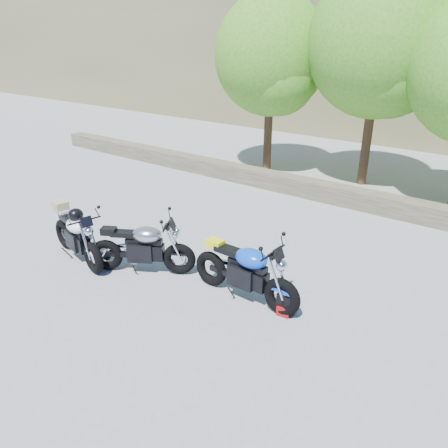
{
  "coord_description": "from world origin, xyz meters",
  "views": [
    {
      "loc": [
        5.19,
        -5.75,
        4.44
      ],
      "look_at": [
        0.2,
        1.0,
        0.75
      ],
      "focal_mm": 35.0,
      "sensor_mm": 36.0,
      "label": 1
    }
  ],
  "objects": [
    {
      "name": "tree_decid_left",
      "position": [
        -2.39,
        7.14,
        3.63
      ],
      "size": [
        3.67,
        3.67,
        5.62
      ],
      "color": "#382314",
      "rests_on": "ground"
    },
    {
      "name": "backpack",
      "position": [
        2.32,
        -0.08,
        0.19
      ],
      "size": [
        0.3,
        0.27,
        0.4
      ],
      "rotation": [
        0.0,
        0.0,
        0.06
      ],
      "color": "black",
      "rests_on": "ground"
    },
    {
      "name": "silver_bike",
      "position": [
        -0.69,
        -0.51,
        0.53
      ],
      "size": [
        1.95,
        1.22,
        1.08
      ],
      "rotation": [
        0.0,
        0.0,
        0.52
      ],
      "color": "black",
      "rests_on": "ground"
    },
    {
      "name": "blue_bike",
      "position": [
        1.5,
        -0.12,
        0.55
      ],
      "size": [
        2.26,
        0.72,
        1.13
      ],
      "rotation": [
        0.0,
        0.0,
        -0.03
      ],
      "color": "black",
      "rests_on": "ground"
    },
    {
      "name": "tree_decid_mid",
      "position": [
        0.91,
        7.54,
        4.04
      ],
      "size": [
        4.08,
        4.08,
        6.24
      ],
      "color": "#382314",
      "rests_on": "ground"
    },
    {
      "name": "stone_wall",
      "position": [
        0.0,
        5.5,
        0.25
      ],
      "size": [
        22.0,
        0.55,
        0.5
      ],
      "primitive_type": "cube",
      "color": "#484230",
      "rests_on": "ground"
    },
    {
      "name": "white_bike",
      "position": [
        -2.2,
        -0.95,
        0.59
      ],
      "size": [
        2.14,
        0.79,
        1.19
      ],
      "rotation": [
        0.0,
        0.0,
        -0.23
      ],
      "color": "black",
      "rests_on": "ground"
    },
    {
      "name": "ground",
      "position": [
        0.0,
        0.0,
        0.0
      ],
      "size": [
        90.0,
        90.0,
        0.0
      ],
      "primitive_type": "plane",
      "color": "gray",
      "rests_on": "ground"
    }
  ]
}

